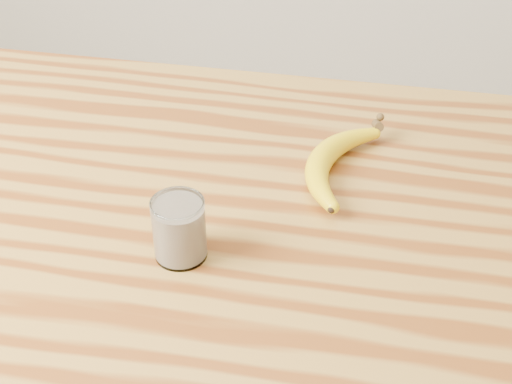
# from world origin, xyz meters

# --- Properties ---
(table) EXTENTS (1.20, 0.80, 0.90)m
(table) POSITION_xyz_m (0.00, 0.00, 0.77)
(table) COLOR olive
(table) RESTS_ON ground
(smoothie_glass) EXTENTS (0.07, 0.07, 0.09)m
(smoothie_glass) POSITION_xyz_m (-0.01, -0.13, 0.94)
(smoothie_glass) COLOR white
(smoothie_glass) RESTS_ON table
(banana) EXTENTS (0.18, 0.33, 0.04)m
(banana) POSITION_xyz_m (0.15, 0.10, 0.92)
(banana) COLOR #DEB60C
(banana) RESTS_ON table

